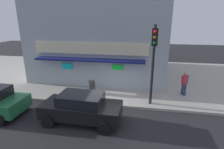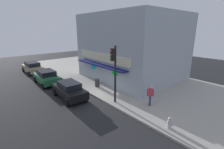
% 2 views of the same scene
% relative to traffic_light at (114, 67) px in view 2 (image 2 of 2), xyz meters
% --- Properties ---
extents(ground_plane, '(61.55, 61.55, 0.00)m').
position_rel_traffic_light_xyz_m(ground_plane, '(-2.57, -0.50, -3.22)').
color(ground_plane, '#232326').
extents(sidewalk, '(41.04, 12.47, 0.16)m').
position_rel_traffic_light_xyz_m(sidewalk, '(-2.57, 5.74, -3.14)').
color(sidewalk, '#A39E93').
rests_on(sidewalk, ground_plane).
extents(corner_building, '(11.00, 10.31, 7.75)m').
position_rel_traffic_light_xyz_m(corner_building, '(-4.36, 6.86, 0.81)').
color(corner_building, '#9EA8B2').
rests_on(corner_building, sidewalk).
extents(traffic_light, '(0.32, 0.58, 4.76)m').
position_rel_traffic_light_xyz_m(traffic_light, '(0.00, 0.00, 0.00)').
color(traffic_light, black).
rests_on(traffic_light, sidewalk).
extents(fire_hydrant, '(0.52, 0.28, 0.77)m').
position_rel_traffic_light_xyz_m(fire_hydrant, '(5.01, 0.21, -2.70)').
color(fire_hydrant, '#B2B2B7').
rests_on(fire_hydrant, sidewalk).
extents(trash_can, '(0.49, 0.49, 0.87)m').
position_rel_traffic_light_xyz_m(trash_can, '(-4.04, 1.12, -2.63)').
color(trash_can, '#2D2D2D').
rests_on(trash_can, sidewalk).
extents(pedestrian, '(0.51, 0.43, 1.67)m').
position_rel_traffic_light_xyz_m(pedestrian, '(2.29, 1.87, -2.15)').
color(pedestrian, navy).
rests_on(pedestrian, sidewalk).
extents(parked_car_black, '(4.15, 2.06, 1.55)m').
position_rel_traffic_light_xyz_m(parked_car_black, '(-3.59, -2.31, -2.42)').
color(parked_car_black, black).
rests_on(parked_car_black, ground_plane).
extents(parked_car_tan, '(4.62, 2.16, 1.58)m').
position_rel_traffic_light_xyz_m(parked_car_tan, '(-15.26, -2.40, -2.40)').
color(parked_car_tan, '#9E8966').
rests_on(parked_car_tan, ground_plane).
extents(parked_car_green, '(4.15, 2.10, 1.60)m').
position_rel_traffic_light_xyz_m(parked_car_green, '(-8.99, -2.51, -2.40)').
color(parked_car_green, '#1E6038').
rests_on(parked_car_green, ground_plane).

